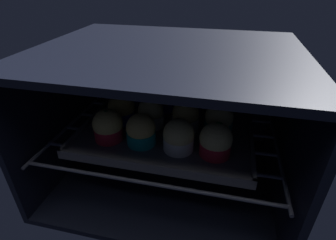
% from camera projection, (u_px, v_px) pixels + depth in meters
% --- Properties ---
extents(oven_cavity, '(0.59, 0.47, 0.37)m').
position_uv_depth(oven_cavity, '(171.00, 113.00, 0.69)').
color(oven_cavity, black).
rests_on(oven_cavity, ground).
extents(oven_rack, '(0.55, 0.42, 0.01)m').
position_uv_depth(oven_rack, '(168.00, 132.00, 0.68)').
color(oven_rack, '#444756').
rests_on(oven_rack, oven_cavity).
extents(baking_tray, '(0.42, 0.34, 0.02)m').
position_uv_depth(baking_tray, '(168.00, 128.00, 0.67)').
color(baking_tray, '#4C4C51').
rests_on(baking_tray, oven_rack).
extents(muffin_row0_col0, '(0.07, 0.07, 0.08)m').
position_uv_depth(muffin_row0_col0, '(108.00, 126.00, 0.61)').
color(muffin_row0_col0, red).
rests_on(muffin_row0_col0, baking_tray).
extents(muffin_row0_col1, '(0.07, 0.07, 0.08)m').
position_uv_depth(muffin_row0_col1, '(141.00, 131.00, 0.59)').
color(muffin_row0_col1, '#0C8C84').
rests_on(muffin_row0_col1, baking_tray).
extents(muffin_row0_col2, '(0.07, 0.07, 0.08)m').
position_uv_depth(muffin_row0_col2, '(179.00, 137.00, 0.57)').
color(muffin_row0_col2, silver).
rests_on(muffin_row0_col2, baking_tray).
extents(muffin_row0_col3, '(0.07, 0.07, 0.08)m').
position_uv_depth(muffin_row0_col3, '(216.00, 141.00, 0.55)').
color(muffin_row0_col3, red).
rests_on(muffin_row0_col3, baking_tray).
extents(muffin_row1_col0, '(0.07, 0.07, 0.08)m').
position_uv_depth(muffin_row1_col0, '(122.00, 109.00, 0.68)').
color(muffin_row1_col0, '#1928B7').
rests_on(muffin_row1_col0, baking_tray).
extents(muffin_row1_col1, '(0.07, 0.07, 0.08)m').
position_uv_depth(muffin_row1_col1, '(151.00, 113.00, 0.66)').
color(muffin_row1_col1, silver).
rests_on(muffin_row1_col1, baking_tray).
extents(muffin_row1_col2, '(0.07, 0.07, 0.08)m').
position_uv_depth(muffin_row1_col2, '(186.00, 116.00, 0.65)').
color(muffin_row1_col2, silver).
rests_on(muffin_row1_col2, baking_tray).
extents(muffin_row1_col3, '(0.07, 0.07, 0.08)m').
position_uv_depth(muffin_row1_col3, '(219.00, 120.00, 0.63)').
color(muffin_row1_col3, '#0C8C84').
rests_on(muffin_row1_col3, baking_tray).
extents(muffin_row2_col0, '(0.07, 0.07, 0.08)m').
position_uv_depth(muffin_row2_col0, '(132.00, 96.00, 0.75)').
color(muffin_row2_col0, '#1928B7').
rests_on(muffin_row2_col0, baking_tray).
extents(muffin_row2_col1, '(0.07, 0.07, 0.08)m').
position_uv_depth(muffin_row2_col1, '(161.00, 99.00, 0.73)').
color(muffin_row2_col1, '#1928B7').
rests_on(muffin_row2_col1, baking_tray).
extents(muffin_row2_col2, '(0.07, 0.07, 0.08)m').
position_uv_depth(muffin_row2_col2, '(190.00, 102.00, 0.71)').
color(muffin_row2_col2, '#7A238C').
rests_on(muffin_row2_col2, baking_tray).
extents(muffin_row2_col3, '(0.07, 0.07, 0.07)m').
position_uv_depth(muffin_row2_col3, '(220.00, 106.00, 0.70)').
color(muffin_row2_col3, '#1928B7').
rests_on(muffin_row2_col3, baking_tray).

